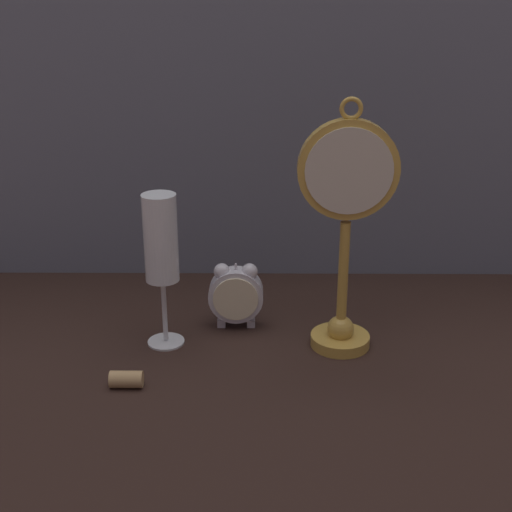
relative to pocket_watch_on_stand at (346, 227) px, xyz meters
name	(u,v)px	position (x,y,z in m)	size (l,w,h in m)	color
ground_plane	(256,366)	(-0.12, -0.06, -0.18)	(4.00, 4.00, 0.00)	black
fabric_backdrop_drape	(257,93)	(-0.12, 0.27, 0.14)	(1.42, 0.01, 0.63)	slate
pocket_watch_on_stand	(346,227)	(0.00, 0.00, 0.00)	(0.13, 0.08, 0.35)	gold
alarm_clock_twin_bell	(236,293)	(-0.15, 0.06, -0.12)	(0.08, 0.03, 0.10)	silver
champagne_flute	(161,248)	(-0.25, 0.01, -0.03)	(0.05, 0.05, 0.22)	silver
wine_cork	(126,379)	(-0.28, -0.11, -0.17)	(0.02, 0.02, 0.04)	tan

